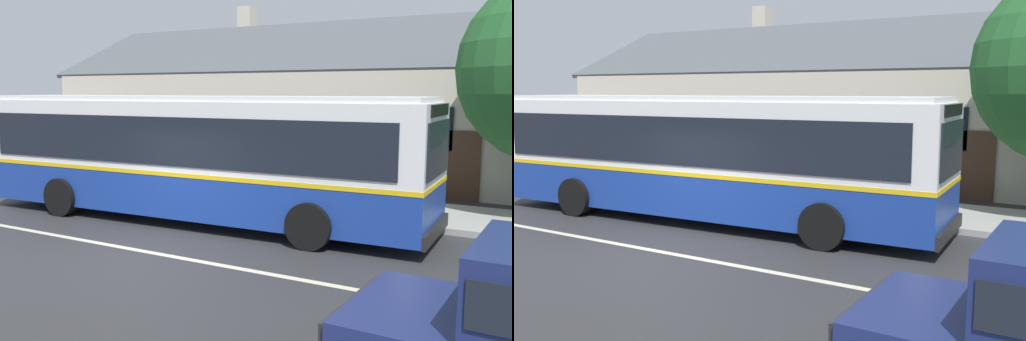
# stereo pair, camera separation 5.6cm
# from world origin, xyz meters

# --- Properties ---
(ground_plane) EXTENTS (300.00, 300.00, 0.00)m
(ground_plane) POSITION_xyz_m (0.00, 0.00, 0.00)
(ground_plane) COLOR #2D2D30
(sidewalk_far) EXTENTS (60.00, 3.00, 0.15)m
(sidewalk_far) POSITION_xyz_m (0.00, 6.00, 0.07)
(sidewalk_far) COLOR #9E9E99
(sidewalk_far) RESTS_ON ground
(lane_divider_stripe) EXTENTS (60.00, 0.16, 0.01)m
(lane_divider_stripe) POSITION_xyz_m (0.00, 0.00, 0.00)
(lane_divider_stripe) COLOR beige
(lane_divider_stripe) RESTS_ON ground
(community_building) EXTENTS (26.65, 10.17, 7.18)m
(community_building) POSITION_xyz_m (0.77, 13.97, 2.08)
(community_building) COLOR beige
(community_building) RESTS_ON ground
(transit_bus) EXTENTS (12.20, 3.10, 3.14)m
(transit_bus) POSITION_xyz_m (-0.80, 2.90, 1.69)
(transit_bus) COLOR navy
(transit_bus) RESTS_ON ground
(bench_by_building) EXTENTS (1.80, 0.51, 0.94)m
(bench_by_building) POSITION_xyz_m (-8.71, 6.03, 0.58)
(bench_by_building) COLOR brown
(bench_by_building) RESTS_ON sidewalk_far
(bus_stop_sign) EXTENTS (0.36, 0.07, 2.40)m
(bus_stop_sign) POSITION_xyz_m (4.77, 4.99, 1.64)
(bus_stop_sign) COLOR gray
(bus_stop_sign) RESTS_ON sidewalk_far
(bike_rack) EXTENTS (1.16, 0.06, 0.78)m
(bike_rack) POSITION_xyz_m (-12.47, 5.87, 0.68)
(bike_rack) COLOR slate
(bike_rack) RESTS_ON sidewalk_far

